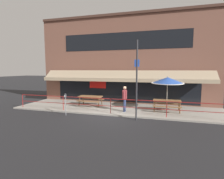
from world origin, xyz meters
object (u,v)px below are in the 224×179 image
object	(u,v)px
pedestrian_walking	(125,97)
parking_meter_near	(65,98)
picnic_table_left	(91,98)
street_sign_pole	(137,80)
picnic_table_centre	(167,103)
patio_umbrella_centre	(168,80)

from	to	relation	value
pedestrian_walking	parking_meter_near	bearing A→B (deg)	-154.22
picnic_table_left	street_sign_pole	world-z (taller)	street_sign_pole
street_sign_pole	pedestrian_walking	bearing A→B (deg)	123.62
picnic_table_left	picnic_table_centre	xyz separation A→B (m)	(5.67, -0.32, 0.00)
picnic_table_left	parking_meter_near	distance (m)	2.87
picnic_table_centre	street_sign_pole	xyz separation A→B (m)	(-1.74, -2.29, 1.62)
picnic_table_left	patio_umbrella_centre	size ratio (longest dim) A/B	0.76
picnic_table_left	parking_meter_near	bearing A→B (deg)	-100.83
patio_umbrella_centre	street_sign_pole	bearing A→B (deg)	-124.39
pedestrian_walking	picnic_table_centre	bearing A→B (deg)	16.09
parking_meter_near	street_sign_pole	world-z (taller)	street_sign_pole
picnic_table_left	parking_meter_near	size ratio (longest dim) A/B	1.27
picnic_table_left	pedestrian_walking	distance (m)	3.16
picnic_table_left	street_sign_pole	size ratio (longest dim) A/B	0.40
picnic_table_left	pedestrian_walking	bearing A→B (deg)	-20.64
pedestrian_walking	parking_meter_near	xyz separation A→B (m)	(-3.47, -1.67, 0.09)
picnic_table_left	patio_umbrella_centre	bearing A→B (deg)	-0.63
street_sign_pole	picnic_table_left	bearing A→B (deg)	146.49
picnic_table_centre	pedestrian_walking	distance (m)	2.87
picnic_table_left	patio_umbrella_centre	distance (m)	5.86
parking_meter_near	patio_umbrella_centre	bearing A→B (deg)	23.66
patio_umbrella_centre	pedestrian_walking	xyz separation A→B (m)	(-2.74, -1.04, -1.12)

